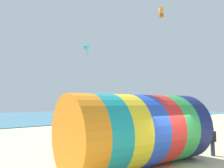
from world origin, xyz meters
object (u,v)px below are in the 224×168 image
object	(u,v)px
kite_handler	(212,141)
kite_orange_box	(161,13)
giant_inflatable_tube	(138,130)
kite_cyan_delta	(88,47)
bystander_near_water	(123,124)

from	to	relation	value
kite_handler	kite_orange_box	size ratio (longest dim) A/B	1.73
giant_inflatable_tube	kite_handler	world-z (taller)	giant_inflatable_tube
kite_handler	kite_cyan_delta	world-z (taller)	kite_cyan_delta
giant_inflatable_tube	bystander_near_water	distance (m)	10.82
kite_orange_box	giant_inflatable_tube	bearing A→B (deg)	-149.13
kite_orange_box	bystander_near_water	bearing A→B (deg)	107.55
kite_handler	kite_orange_box	bearing A→B (deg)	63.82
bystander_near_water	kite_orange_box	bearing A→B (deg)	-72.45
giant_inflatable_tube	kite_orange_box	size ratio (longest dim) A/B	8.08
kite_cyan_delta	kite_orange_box	distance (m)	8.97
kite_handler	bystander_near_water	bearing A→B (deg)	80.35
kite_orange_box	bystander_near_water	distance (m)	11.15
giant_inflatable_tube	kite_cyan_delta	size ratio (longest dim) A/B	5.27
giant_inflatable_tube	bystander_near_water	bearing A→B (deg)	52.46
giant_inflatable_tube	bystander_near_water	world-z (taller)	giant_inflatable_tube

